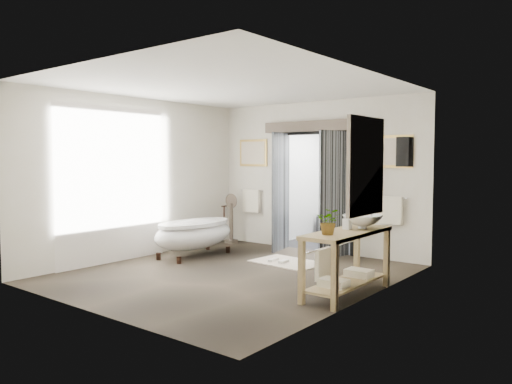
# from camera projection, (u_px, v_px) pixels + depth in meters

# --- Properties ---
(ground_plane) EXTENTS (5.00, 5.00, 0.00)m
(ground_plane) POSITION_uv_depth(u_px,v_px,m) (232.00, 274.00, 7.79)
(ground_plane) COLOR brown
(room_shell) EXTENTS (4.52, 5.02, 2.91)m
(room_shell) POSITION_uv_depth(u_px,v_px,m) (224.00, 155.00, 7.58)
(room_shell) COLOR silver
(room_shell) RESTS_ON ground_plane
(shower_room) EXTENTS (2.22, 2.01, 2.51)m
(shower_room) POSITION_uv_depth(u_px,v_px,m) (352.00, 200.00, 10.86)
(shower_room) COLOR #232326
(shower_room) RESTS_ON ground_plane
(back_wall_dressing) EXTENTS (3.82, 0.79, 2.52)m
(back_wall_dressing) POSITION_uv_depth(u_px,v_px,m) (312.00, 171.00, 9.50)
(back_wall_dressing) COLOR black
(back_wall_dressing) RESTS_ON ground_plane
(clawfoot_tub) EXTENTS (0.80, 1.79, 0.88)m
(clawfoot_tub) POSITION_uv_depth(u_px,v_px,m) (194.00, 233.00, 9.17)
(clawfoot_tub) COLOR black
(clawfoot_tub) RESTS_ON ground_plane
(vanity) EXTENTS (0.57, 1.60, 0.85)m
(vanity) POSITION_uv_depth(u_px,v_px,m) (345.00, 257.00, 6.57)
(vanity) COLOR tan
(vanity) RESTS_ON ground_plane
(pedestal_mirror) EXTENTS (0.31, 0.20, 1.06)m
(pedestal_mirror) POSITION_uv_depth(u_px,v_px,m) (231.00, 222.00, 10.61)
(pedestal_mirror) COLOR brown
(pedestal_mirror) RESTS_ON ground_plane
(rug) EXTENTS (1.27, 0.91, 0.01)m
(rug) POSITION_uv_depth(u_px,v_px,m) (288.00, 262.00, 8.62)
(rug) COLOR #C8B695
(rug) RESTS_ON ground_plane
(slippers) EXTENTS (0.33, 0.24, 0.05)m
(slippers) POSITION_uv_depth(u_px,v_px,m) (278.00, 261.00, 8.61)
(slippers) COLOR silver
(slippers) RESTS_ON rug
(basin) EXTENTS (0.59, 0.59, 0.19)m
(basin) POSITION_uv_depth(u_px,v_px,m) (362.00, 222.00, 6.76)
(basin) COLOR white
(basin) RESTS_ON vanity
(plant) EXTENTS (0.37, 0.35, 0.33)m
(plant) POSITION_uv_depth(u_px,v_px,m) (329.00, 221.00, 6.19)
(plant) COLOR gray
(plant) RESTS_ON vanity
(soap_bottle_a) EXTENTS (0.10, 0.11, 0.21)m
(soap_bottle_a) POSITION_uv_depth(u_px,v_px,m) (347.00, 221.00, 6.68)
(soap_bottle_a) COLOR gray
(soap_bottle_a) RESTS_ON vanity
(soap_bottle_b) EXTENTS (0.16, 0.16, 0.17)m
(soap_bottle_b) POSITION_uv_depth(u_px,v_px,m) (361.00, 220.00, 7.05)
(soap_bottle_b) COLOR gray
(soap_bottle_b) RESTS_ON vanity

